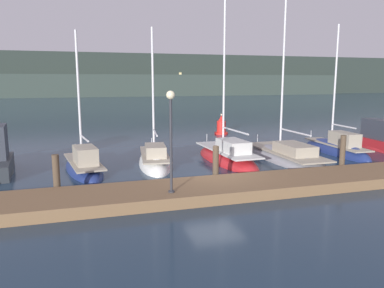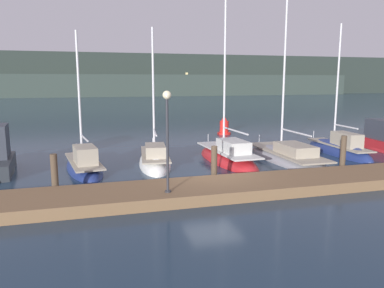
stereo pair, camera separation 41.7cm
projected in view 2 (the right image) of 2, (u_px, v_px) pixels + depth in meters
ground_plane at (213, 182)px, 17.33m from camera, size 400.00×400.00×0.00m
dock at (227, 188)px, 15.59m from camera, size 35.69×2.80×0.45m
mooring_pile_1 at (55, 175)px, 15.22m from camera, size 0.28×0.28×1.72m
mooring_pile_2 at (214, 165)px, 17.05m from camera, size 0.28×0.28×1.72m
mooring_pile_3 at (343, 155)px, 18.85m from camera, size 0.28×0.28×1.92m
sailboat_berth_3 at (84, 167)px, 19.58m from camera, size 2.50×6.06×7.78m
sailboat_berth_4 at (155, 163)px, 20.88m from camera, size 2.46×5.96×8.30m
sailboat_berth_5 at (228, 159)px, 21.71m from camera, size 2.31×7.01×9.95m
sailboat_berth_6 at (287, 159)px, 22.02m from camera, size 2.44×8.08×10.35m
sailboat_berth_7 at (339, 152)px, 24.00m from camera, size 1.91×6.68×8.97m
channel_buoy at (224, 127)px, 32.68m from camera, size 1.17×1.17×1.78m
dock_lamppost at (167, 125)px, 13.81m from camera, size 0.32×0.32×3.84m
hillside_backdrop at (107, 76)px, 117.03m from camera, size 240.00×23.00×12.77m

